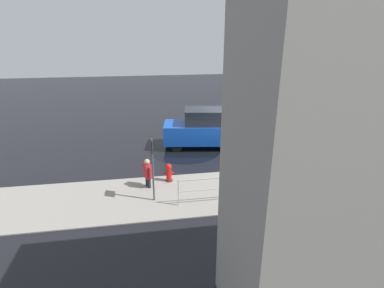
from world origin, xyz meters
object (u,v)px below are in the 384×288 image
object	(u,v)px
fire_hydrant	(169,173)
pedestrian	(148,172)
moving_hatchback	(203,128)
delivery_truck	(367,125)
sign_post	(152,161)

from	to	relation	value
fire_hydrant	pedestrian	world-z (taller)	pedestrian
fire_hydrant	pedestrian	xyz separation A→B (m)	(0.85, 0.37, 0.28)
moving_hatchback	delivery_truck	distance (m)	8.33
pedestrian	sign_post	size ratio (longest dim) A/B	0.51
fire_hydrant	sign_post	xyz separation A→B (m)	(0.66, 1.41, 1.18)
delivery_truck	sign_post	world-z (taller)	delivery_truck
fire_hydrant	sign_post	world-z (taller)	sign_post
fire_hydrant	sign_post	size ratio (longest dim) A/B	0.33
fire_hydrant	pedestrian	distance (m)	0.97
delivery_truck	fire_hydrant	bearing A→B (deg)	10.80
fire_hydrant	pedestrian	size ratio (longest dim) A/B	0.66
fire_hydrant	sign_post	bearing A→B (deg)	64.84
pedestrian	sign_post	world-z (taller)	sign_post
pedestrian	sign_post	distance (m)	1.39
moving_hatchback	delivery_truck	size ratio (longest dim) A/B	0.76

